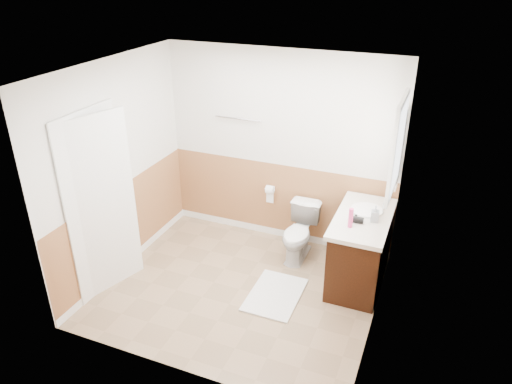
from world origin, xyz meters
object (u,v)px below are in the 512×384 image
at_px(bath_mat, 275,295).
at_px(vanity_cabinet, 360,251).
at_px(toilet, 299,233).
at_px(soap_dispenser, 375,214).
at_px(lotion_bottle, 351,218).

distance_m(bath_mat, vanity_cabinet, 1.09).
height_order(bath_mat, vanity_cabinet, vanity_cabinet).
bearing_deg(vanity_cabinet, toilet, 165.03).
height_order(toilet, soap_dispenser, soap_dispenser).
relative_size(bath_mat, lotion_bottle, 3.64).
xyz_separation_m(bath_mat, vanity_cabinet, (0.80, 0.64, 0.39)).
relative_size(vanity_cabinet, lotion_bottle, 5.00).
height_order(toilet, vanity_cabinet, vanity_cabinet).
height_order(bath_mat, soap_dispenser, soap_dispenser).
bearing_deg(lotion_bottle, toilet, 144.89).
xyz_separation_m(toilet, lotion_bottle, (0.70, -0.49, 0.62)).
relative_size(toilet, vanity_cabinet, 0.62).
distance_m(bath_mat, soap_dispenser, 1.43).
xyz_separation_m(vanity_cabinet, soap_dispenser, (0.12, -0.05, 0.54)).
bearing_deg(lotion_bottle, soap_dispenser, 45.29).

